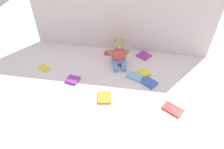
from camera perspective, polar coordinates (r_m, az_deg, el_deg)
The scene contains 12 objects.
ground_plane at distance 1.65m, azimuth 0.36°, elevation -0.30°, with size 3.20×3.20×0.00m, color silver.
backdrop_drape at distance 1.76m, azimuth 2.40°, elevation 17.31°, with size 1.54×0.03×0.75m, color silver.
teddy_bear at distance 1.72m, azimuth 1.88°, elevation 5.52°, with size 0.20×0.20×0.24m.
book_case_0 at distance 1.48m, azimuth -2.03°, elevation -6.32°, with size 0.09×0.11×0.01m, color gold.
book_case_1 at distance 1.68m, azimuth 8.89°, elevation 0.46°, with size 0.07×0.09×0.02m, color yellow.
book_case_2 at distance 1.64m, azimuth 6.27°, elevation -0.49°, with size 0.08×0.13×0.02m, color #79A8D1.
book_case_3 at distance 1.60m, azimuth 10.15°, elevation -2.19°, with size 0.09×0.11×0.02m, color #3956B2.
book_case_4 at distance 1.81m, azimuth -18.12°, elevation 1.81°, with size 0.07×0.10×0.01m, color yellow.
book_case_5 at distance 1.47m, azimuth 16.31°, elevation -9.14°, with size 0.08×0.13×0.01m, color red.
book_case_6 at distance 1.87m, azimuth 8.74°, elevation 5.13°, with size 0.10×0.11×0.01m, color #8F358D.
book_case_7 at distance 1.88m, azimuth -0.69°, elevation 5.82°, with size 0.07×0.10×0.01m, color #CD2844.
book_case_8 at distance 1.63m, azimuth -10.72°, elevation -1.45°, with size 0.08×0.09×0.02m, color purple.
Camera 1 is at (0.18, -1.21, 1.10)m, focal length 33.36 mm.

